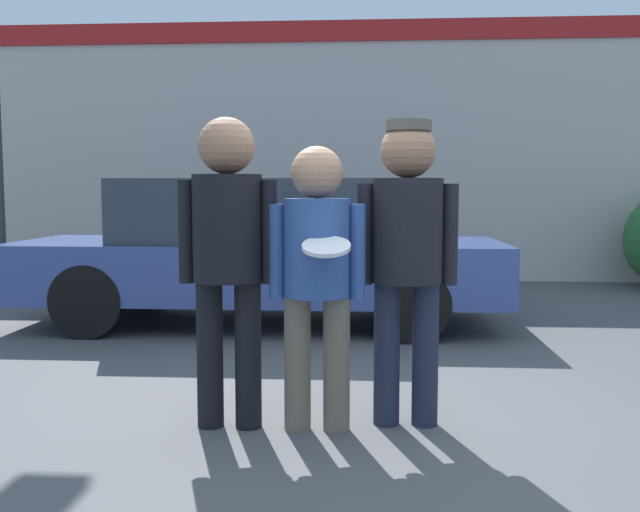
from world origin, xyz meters
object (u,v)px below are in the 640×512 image
Objects in this scene: person_right at (407,241)px; person_left at (228,242)px; person_middle_with_frisbee at (317,264)px; parked_car_near at (258,251)px.

person_left is at bearing -173.82° from person_right.
person_left reaches higher than person_middle_with_frisbee.
person_middle_with_frisbee is 0.33× the size of parked_car_near.
person_right is 0.36× the size of parked_car_near.
parked_car_near is at bearing 95.86° from person_left.
parked_car_near is at bearing 113.65° from person_right.
person_left is 3.18m from parked_car_near.
person_middle_with_frisbee reaches higher than parked_car_near.
person_left reaches higher than parked_car_near.
person_right is (0.50, 0.13, 0.12)m from person_middle_with_frisbee.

